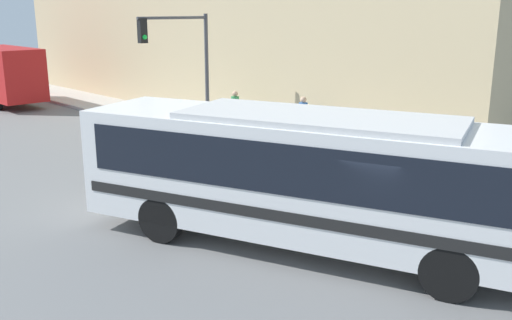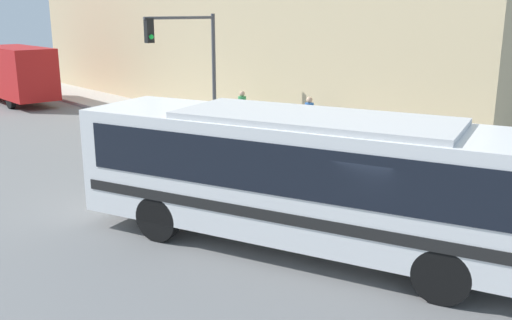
{
  "view_description": "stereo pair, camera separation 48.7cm",
  "coord_description": "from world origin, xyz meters",
  "views": [
    {
      "loc": [
        -9.58,
        -6.61,
        5.26
      ],
      "look_at": [
        0.67,
        4.12,
        1.33
      ],
      "focal_mm": 40.0,
      "sensor_mm": 36.0,
      "label": 1
    },
    {
      "loc": [
        -9.22,
        -6.94,
        5.26
      ],
      "look_at": [
        0.67,
        4.12,
        1.33
      ],
      "focal_mm": 40.0,
      "sensor_mm": 36.0,
      "label": 2
    }
  ],
  "objects": [
    {
      "name": "traffic_light_pole",
      "position": [
        4.09,
        11.86,
        3.57
      ],
      "size": [
        3.28,
        0.35,
        4.95
      ],
      "color": "#47474C",
      "rests_on": "sidewalk"
    },
    {
      "name": "sidewalk",
      "position": [
        6.07,
        20.0,
        0.08
      ],
      "size": [
        3.14,
        70.0,
        0.15
      ],
      "color": "#B7B2A8",
      "rests_on": "ground_plane"
    },
    {
      "name": "fire_hydrant",
      "position": [
        5.1,
        2.87,
        0.51
      ],
      "size": [
        0.28,
        0.38,
        0.72
      ],
      "color": "#999999",
      "rests_on": "sidewalk"
    },
    {
      "name": "delivery_truck",
      "position": [
        2.33,
        26.93,
        1.75
      ],
      "size": [
        2.28,
        8.11,
        3.23
      ],
      "color": "#B21919",
      "rests_on": "ground_plane"
    },
    {
      "name": "pedestrian_near_corner",
      "position": [
        6.81,
        7.91,
        1.11
      ],
      "size": [
        0.34,
        0.34,
        1.86
      ],
      "color": "#23283D",
      "rests_on": "sidewalk"
    },
    {
      "name": "ground_plane",
      "position": [
        0.0,
        0.0,
        0.0
      ],
      "size": [
        120.0,
        120.0,
        0.0
      ],
      "primitive_type": "plane",
      "color": "slate"
    },
    {
      "name": "parking_meter",
      "position": [
        5.1,
        8.74,
        0.96
      ],
      "size": [
        0.14,
        0.14,
        1.18
      ],
      "color": "#47474C",
      "rests_on": "sidewalk"
    },
    {
      "name": "pedestrian_mid_block",
      "position": [
        6.19,
        11.18,
        1.08
      ],
      "size": [
        0.34,
        0.34,
        1.81
      ],
      "color": "#23283D",
      "rests_on": "sidewalk"
    },
    {
      "name": "city_bus",
      "position": [
        -0.33,
        1.13,
        1.81
      ],
      "size": [
        6.28,
        11.16,
        3.09
      ],
      "rotation": [
        0.0,
        0.0,
        0.36
      ],
      "color": "white",
      "rests_on": "ground_plane"
    }
  ]
}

